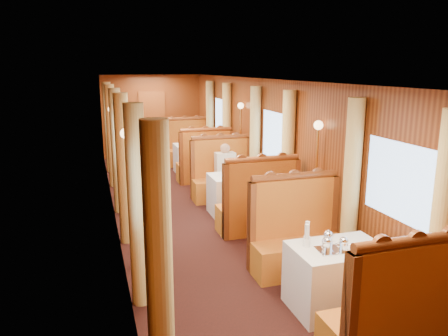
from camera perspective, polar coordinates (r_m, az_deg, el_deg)
name	(u,v)px	position (r m, az deg, el deg)	size (l,w,h in m)	color
floor	(200,217)	(8.17, -3.20, -6.41)	(3.00, 12.00, 0.01)	black
ceiling	(198,80)	(7.71, -3.43, 11.39)	(3.00, 12.00, 0.01)	silver
wall_far	(152,116)	(13.69, -9.37, 6.71)	(3.00, 2.50, 0.01)	brown
wall_left	(113,156)	(7.64, -14.31, 1.54)	(12.00, 2.50, 0.01)	brown
wall_right	(276,147)	(8.32, 6.78, 2.78)	(12.00, 2.50, 0.01)	brown
doorway_far	(153,124)	(13.69, -9.31, 5.66)	(0.80, 0.04, 2.00)	brown
table_near	(337,278)	(5.29, 14.54, -13.69)	(1.05, 0.72, 0.75)	white
banquette_near_fwd	(396,322)	(4.55, 21.55, -18.23)	(1.30, 0.55, 1.34)	#A83C12
banquette_near_aft	(297,241)	(6.07, 9.54, -9.35)	(1.30, 0.55, 1.34)	#A83C12
table_mid	(238,194)	(8.26, 1.84, -3.46)	(1.05, 0.72, 0.75)	white
banquette_mid_fwd	(258,208)	(7.33, 4.41, -5.24)	(1.30, 0.55, 1.34)	#A83C12
banquette_mid_aft	(222,179)	(9.17, -0.21, -1.45)	(1.30, 0.55, 1.34)	#A83C12
table_far	(195,158)	(11.53, -3.79, 1.28)	(1.05, 0.72, 0.75)	white
banquette_far_fwd	(205,164)	(10.55, -2.53, 0.46)	(1.30, 0.55, 1.34)	#A83C12
banquette_far_aft	(187,150)	(12.49, -4.87, 2.40)	(1.30, 0.55, 1.34)	#A83C12
tea_tray	(332,250)	(5.02, 13.98, -10.37)	(0.34, 0.26, 0.01)	silver
teapot_left	(327,246)	(4.97, 13.33, -9.88)	(0.15, 0.11, 0.12)	silver
teapot_right	(343,246)	(5.01, 15.34, -9.81)	(0.16, 0.12, 0.13)	silver
teapot_back	(328,241)	(5.09, 13.40, -9.22)	(0.18, 0.13, 0.14)	silver
fruit_plate	(368,248)	(5.16, 18.32, -9.87)	(0.22, 0.22, 0.05)	white
cup_inboard	(307,238)	(5.03, 10.75, -8.94)	(0.08, 0.08, 0.26)	white
cup_outboard	(307,235)	(5.12, 10.80, -8.55)	(0.08, 0.08, 0.26)	white
rose_vase_mid	(238,166)	(8.12, 1.80, 0.29)	(0.06, 0.06, 0.36)	silver
rose_vase_far	(194,138)	(11.40, -3.96, 3.97)	(0.06, 0.06, 0.36)	silver
window_left_near	(134,206)	(4.20, -11.66, -4.83)	(1.20, 0.90, 0.01)	#85ADDF
curtain_left_near_a	(159,266)	(3.59, -8.48, -12.60)	(0.22, 0.22, 2.35)	#E3C874
curtain_left_near_b	(138,208)	(5.03, -11.21, -5.09)	(0.22, 0.22, 2.35)	#E3C874
window_right_near	(400,182)	(5.33, 21.96, -1.68)	(1.20, 0.90, 0.01)	#85ADDF
curtain_right_near_a	(441,229)	(4.79, 26.53, -7.20)	(0.22, 0.22, 2.35)	#E3C874
curtain_right_near_b	(351,188)	(5.95, 16.27, -2.54)	(0.22, 0.22, 2.35)	#E3C874
window_left_mid	(113,144)	(7.60, -14.28, 3.03)	(1.20, 0.90, 0.01)	#85ADDF
curtain_left_mid_a	(124,170)	(6.90, -12.93, -0.23)	(0.22, 0.22, 2.35)	#E3C874
curtain_left_mid_b	(117,152)	(8.42, -13.75, 2.10)	(0.22, 0.22, 2.35)	#E3C874
window_right_mid	(275,136)	(8.28, 6.72, 4.14)	(1.20, 0.90, 0.01)	#85ADDF
curtain_right_mid_a	(288,159)	(7.59, 8.30, 1.17)	(0.22, 0.22, 2.35)	#E3C874
curtain_right_mid_b	(255,144)	(9.00, 4.07, 3.13)	(0.22, 0.22, 2.35)	#E3C874
window_left_far	(105,121)	(11.07, -15.28, 6.00)	(1.20, 0.90, 0.01)	#85ADDF
curtain_left_far_a	(112,136)	(10.33, -14.44, 4.04)	(0.22, 0.22, 2.35)	#E3C874
curtain_left_far_b	(109,127)	(11.88, -14.83, 5.14)	(0.22, 0.22, 2.35)	#E3C874
window_right_far	(222,117)	(11.54, -0.30, 6.73)	(1.20, 0.90, 0.01)	#85ADDF
curtain_right_far_a	(227,131)	(10.81, 0.36, 4.83)	(0.22, 0.22, 2.35)	#E3C874
curtain_right_far_b	(210,124)	(12.29, -1.82, 5.82)	(0.22, 0.22, 2.35)	#E3C874
sconce_left_fore	(127,171)	(5.91, -12.50, -0.33)	(0.14, 0.14, 1.95)	#BF8C3F
sconce_right_fore	(317,158)	(6.71, 12.03, 1.29)	(0.14, 0.14, 1.95)	#BF8C3F
sconce_left_aft	(113,133)	(9.34, -14.32, 4.42)	(0.14, 0.14, 1.95)	#BF8C3F
sconce_right_aft	(241,128)	(9.87, 2.17, 5.26)	(0.14, 0.14, 1.95)	#BF8C3F
steward	(151,171)	(8.17, -9.51, -0.45)	(0.61, 0.40, 1.67)	navy
passenger	(226,167)	(8.89, 0.21, 0.20)	(0.40, 0.44, 0.76)	beige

